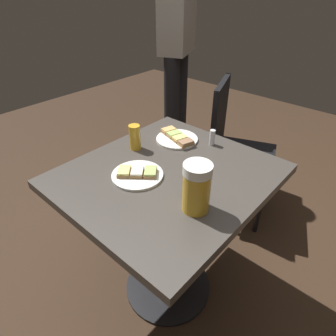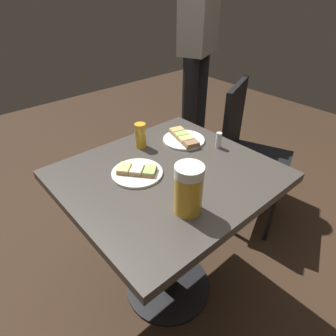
{
  "view_description": "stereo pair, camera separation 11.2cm",
  "coord_description": "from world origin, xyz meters",
  "px_view_note": "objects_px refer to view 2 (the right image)",
  "views": [
    {
      "loc": [
        -0.7,
        -0.62,
        1.38
      ],
      "look_at": [
        0.0,
        0.0,
        0.76
      ],
      "focal_mm": 30.94,
      "sensor_mm": 36.0,
      "label": 1
    },
    {
      "loc": [
        -0.62,
        -0.7,
        1.38
      ],
      "look_at": [
        0.0,
        0.0,
        0.76
      ],
      "focal_mm": 30.94,
      "sensor_mm": 36.0,
      "label": 2
    }
  ],
  "objects_px": {
    "plate_far": "(184,139)",
    "beer_mug": "(188,189)",
    "beer_glass_small": "(141,136)",
    "salt_shaker": "(218,140)",
    "cafe_chair": "(247,149)",
    "patron_standing": "(198,43)",
    "plate_near": "(137,172)"
  },
  "relations": [
    {
      "from": "plate_near",
      "to": "salt_shaker",
      "type": "height_order",
      "value": "salt_shaker"
    },
    {
      "from": "plate_near",
      "to": "beer_glass_small",
      "type": "relative_size",
      "value": 1.78
    },
    {
      "from": "plate_far",
      "to": "patron_standing",
      "type": "bearing_deg",
      "value": 40.55
    },
    {
      "from": "beer_mug",
      "to": "beer_glass_small",
      "type": "distance_m",
      "value": 0.46
    },
    {
      "from": "salt_shaker",
      "to": "patron_standing",
      "type": "xyz_separation_m",
      "value": [
        0.64,
        0.75,
        0.22
      ]
    },
    {
      "from": "cafe_chair",
      "to": "patron_standing",
      "type": "relative_size",
      "value": 0.52
    },
    {
      "from": "patron_standing",
      "to": "salt_shaker",
      "type": "bearing_deg",
      "value": 26.69
    },
    {
      "from": "beer_mug",
      "to": "cafe_chair",
      "type": "xyz_separation_m",
      "value": [
        0.83,
        0.32,
        -0.31
      ]
    },
    {
      "from": "patron_standing",
      "to": "cafe_chair",
      "type": "bearing_deg",
      "value": 49.37
    },
    {
      "from": "beer_mug",
      "to": "cafe_chair",
      "type": "distance_m",
      "value": 0.94
    },
    {
      "from": "beer_mug",
      "to": "patron_standing",
      "type": "distance_m",
      "value": 1.42
    },
    {
      "from": "beer_glass_small",
      "to": "beer_mug",
      "type": "bearing_deg",
      "value": -107.63
    },
    {
      "from": "plate_near",
      "to": "beer_mug",
      "type": "distance_m",
      "value": 0.28
    },
    {
      "from": "plate_near",
      "to": "plate_far",
      "type": "relative_size",
      "value": 0.99
    },
    {
      "from": "plate_far",
      "to": "salt_shaker",
      "type": "bearing_deg",
      "value": -63.29
    },
    {
      "from": "beer_mug",
      "to": "beer_glass_small",
      "type": "height_order",
      "value": "beer_mug"
    },
    {
      "from": "plate_far",
      "to": "patron_standing",
      "type": "height_order",
      "value": "patron_standing"
    },
    {
      "from": "plate_near",
      "to": "beer_glass_small",
      "type": "height_order",
      "value": "beer_glass_small"
    },
    {
      "from": "patron_standing",
      "to": "plate_near",
      "type": "bearing_deg",
      "value": 10.4
    },
    {
      "from": "plate_near",
      "to": "cafe_chair",
      "type": "xyz_separation_m",
      "value": [
        0.83,
        0.05,
        -0.24
      ]
    },
    {
      "from": "beer_glass_small",
      "to": "patron_standing",
      "type": "relative_size",
      "value": 0.07
    },
    {
      "from": "plate_far",
      "to": "salt_shaker",
      "type": "distance_m",
      "value": 0.16
    },
    {
      "from": "patron_standing",
      "to": "beer_mug",
      "type": "bearing_deg",
      "value": 19.82
    },
    {
      "from": "plate_far",
      "to": "beer_glass_small",
      "type": "height_order",
      "value": "beer_glass_small"
    },
    {
      "from": "beer_glass_small",
      "to": "plate_near",
      "type": "bearing_deg",
      "value": -131.05
    },
    {
      "from": "beer_glass_small",
      "to": "salt_shaker",
      "type": "bearing_deg",
      "value": -42.23
    },
    {
      "from": "plate_far",
      "to": "beer_mug",
      "type": "distance_m",
      "value": 0.48
    },
    {
      "from": "cafe_chair",
      "to": "patron_standing",
      "type": "height_order",
      "value": "patron_standing"
    },
    {
      "from": "salt_shaker",
      "to": "patron_standing",
      "type": "bearing_deg",
      "value": 49.74
    },
    {
      "from": "plate_far",
      "to": "beer_mug",
      "type": "bearing_deg",
      "value": -132.58
    },
    {
      "from": "plate_far",
      "to": "cafe_chair",
      "type": "relative_size",
      "value": 0.23
    },
    {
      "from": "salt_shaker",
      "to": "cafe_chair",
      "type": "bearing_deg",
      "value": 15.02
    }
  ]
}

